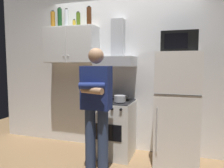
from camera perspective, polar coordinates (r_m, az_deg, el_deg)
ground_plane at (r=3.42m, az=0.00°, el=-19.58°), size 7.00×7.00×0.00m
back_wall_tiled at (r=3.67m, az=2.92°, el=3.94°), size 4.80×0.10×2.70m
upper_cabinet at (r=3.80m, az=-10.65°, el=9.94°), size 0.90×0.37×0.60m
stove_oven at (r=3.50m, az=0.50°, el=-11.38°), size 0.60×0.62×0.87m
range_hood at (r=3.47m, az=1.16°, el=7.94°), size 0.60×0.44×0.75m
refrigerator at (r=3.26m, az=16.74°, el=-6.21°), size 0.60×0.62×1.60m
microwave at (r=3.23m, az=17.20°, el=10.45°), size 0.48×0.37×0.28m
person_standing at (r=2.85m, az=-4.17°, el=-5.58°), size 0.38×0.33×1.64m
cooking_pot at (r=3.24m, az=2.07°, el=-3.85°), size 0.27×0.17×0.10m
bottle_liquor_amber at (r=4.02m, az=-15.21°, el=15.90°), size 0.08×0.08×0.29m
bottle_spice_jar at (r=3.85m, az=-9.86°, el=15.30°), size 0.05×0.05×0.14m
bottle_vodka_clear at (r=3.89m, az=-11.78°, el=16.47°), size 0.07×0.07×0.31m
bottle_wine_green at (r=4.00m, az=-13.51°, el=16.38°), size 0.07×0.07×0.35m
bottle_olive_oil at (r=3.82m, az=-8.81°, el=16.29°), size 0.07×0.07×0.25m
bottle_rum_dark at (r=3.72m, az=-6.02°, el=17.14°), size 0.08×0.08×0.32m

